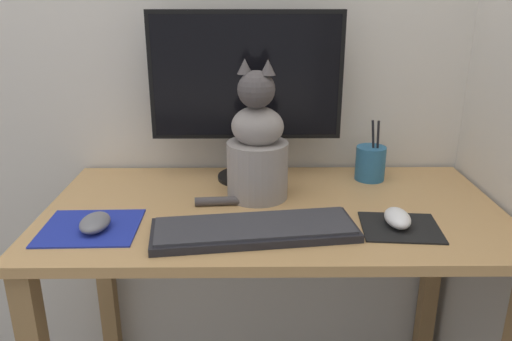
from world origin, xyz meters
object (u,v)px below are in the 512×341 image
object	(u,v)px
keyboard	(254,229)
computer_mouse_left	(95,223)
pen_cup	(370,163)
cat	(257,148)
computer_mouse_right	(397,218)
monitor	(246,86)

from	to	relation	value
keyboard	computer_mouse_left	size ratio (longest dim) A/B	4.75
pen_cup	cat	bearing A→B (deg)	-158.21
computer_mouse_right	monitor	bearing A→B (deg)	137.06
keyboard	pen_cup	size ratio (longest dim) A/B	2.66
computer_mouse_right	cat	bearing A→B (deg)	150.12
monitor	computer_mouse_right	distance (m)	0.54
monitor	pen_cup	distance (m)	0.42
monitor	cat	xyz separation A→B (m)	(0.03, -0.14, -0.14)
cat	pen_cup	size ratio (longest dim) A/B	2.03
monitor	pen_cup	xyz separation A→B (m)	(0.36, -0.01, -0.22)
keyboard	computer_mouse_left	xyz separation A→B (m)	(-0.36, 0.02, 0.01)
computer_mouse_left	computer_mouse_right	size ratio (longest dim) A/B	1.05
keyboard	cat	xyz separation A→B (m)	(0.01, 0.22, 0.12)
pen_cup	computer_mouse_right	bearing A→B (deg)	-91.31
monitor	keyboard	xyz separation A→B (m)	(0.02, -0.36, -0.26)
computer_mouse_left	computer_mouse_right	xyz separation A→B (m)	(0.70, 0.01, 0.00)
computer_mouse_right	pen_cup	distance (m)	0.32
monitor	keyboard	world-z (taller)	monitor
monitor	computer_mouse_right	bearing A→B (deg)	-42.94
keyboard	computer_mouse_right	distance (m)	0.33
computer_mouse_right	computer_mouse_left	bearing A→B (deg)	-178.95
keyboard	computer_mouse_right	xyz separation A→B (m)	(0.33, 0.03, 0.01)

